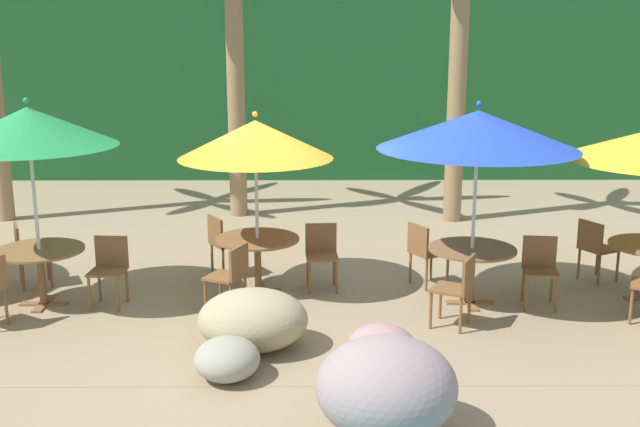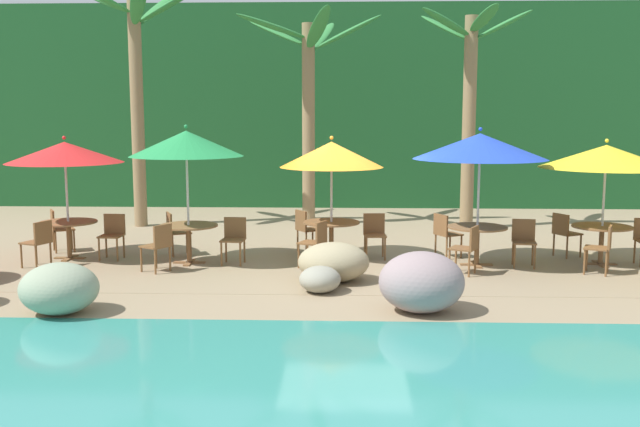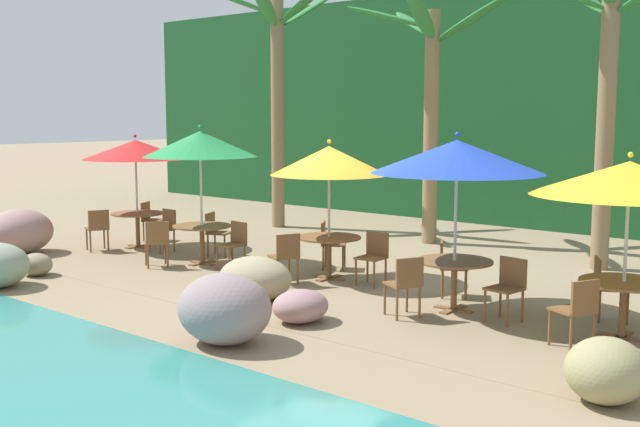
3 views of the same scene
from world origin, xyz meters
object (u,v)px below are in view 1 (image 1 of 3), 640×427
Objects in this scene: chair_blue_left at (459,286)px; umbrella_orange at (255,139)px; chair_orange_left at (231,274)px; palm_tree_second at (234,20)px; dining_table_blue at (472,257)px; chair_blue_seaward at (540,266)px; umbrella_green at (28,127)px; chair_green_inland at (27,250)px; dining_table_orange at (258,247)px; dining_table_green at (40,259)px; palm_tree_third at (460,25)px; umbrella_blue at (478,130)px; chair_yellow_inland at (595,246)px; chair_blue_inland at (424,250)px; chair_green_seaward at (109,266)px; chair_orange_inland at (223,241)px; chair_orange_seaward at (322,251)px.

umbrella_orange is at bearing 152.03° from chair_blue_left.
chair_orange_left is 0.17× the size of palm_tree_second.
dining_table_blue is 1.26× the size of chair_blue_seaward.
chair_green_inland is at bearing 120.81° from umbrella_green.
chair_orange_left reaches higher than dining_table_orange.
chair_orange_left reaches higher than dining_table_green.
umbrella_orange is at bearing -130.03° from palm_tree_third.
umbrella_blue is at bearing -54.58° from palm_tree_second.
chair_blue_seaward reaches higher than dining_table_blue.
dining_table_orange is 4.60m from chair_yellow_inland.
chair_yellow_inland is (1.86, 0.85, -0.10)m from dining_table_blue.
dining_table_blue is at bearing -90.00° from umbrella_blue.
chair_blue_inland is at bearing 8.21° from dining_table_green.
chair_blue_left is at bearing -27.97° from dining_table_orange.
umbrella_orange is 0.45× the size of palm_tree_second.
umbrella_green is 5.66m from dining_table_blue.
chair_blue_left is (-0.30, -0.80, -1.71)m from umbrella_blue.
dining_table_green is 3.08m from umbrella_orange.
umbrella_green is at bearing -59.19° from chair_green_inland.
chair_orange_left is at bearing -175.58° from chair_blue_seaward.
chair_green_seaward is at bearing -28.76° from chair_green_inland.
chair_orange_inland is 2.80m from chair_blue_inland.
chair_orange_inland is 3.46m from dining_table_blue.
umbrella_orange reaches higher than dining_table_orange.
dining_table_green is 2.44m from chair_orange_left.
umbrella_blue is 2.34× the size of dining_table_blue.
chair_blue_seaward is (2.74, -0.66, 0.00)m from chair_orange_seaward.
chair_orange_seaward is 1.48m from chair_orange_inland.
chair_orange_seaward is (0.84, 0.14, -1.53)m from umbrella_orange.
umbrella_blue is (3.26, -1.15, 1.71)m from chair_orange_inland.
chair_green_seaward is 1.89m from dining_table_orange.
chair_blue_inland is (4.05, 0.68, 0.00)m from chair_green_seaward.
umbrella_green is 3.19m from dining_table_orange.
chair_blue_left is at bearing -10.77° from chair_green_seaward.
umbrella_green is 1.65m from dining_table_green.
chair_orange_seaward and chair_orange_inland have the same top height.
chair_orange_inland reaches higher than dining_table_green.
chair_orange_inland and chair_blue_seaward have the same top height.
chair_orange_inland and chair_orange_left have the same top height.
umbrella_blue is at bearing 90.00° from dining_table_blue.
umbrella_orange is 2.18× the size of dining_table_blue.
dining_table_orange is at bearing 72.14° from chair_orange_left.
chair_orange_left is at bearing -79.40° from chair_orange_inland.
dining_table_blue is at bearing 178.04° from chair_blue_seaward.
dining_table_green is at bearing -171.79° from chair_blue_inland.
chair_blue_left is (4.25, -0.81, 0.00)m from chair_green_seaward.
chair_blue_inland and chair_yellow_inland have the same top height.
chair_orange_left is at bearing 170.02° from chair_blue_left.
palm_tree_third reaches higher than chair_orange_left.
palm_tree_third is (0.51, 4.34, 1.23)m from umbrella_blue.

